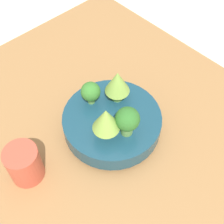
% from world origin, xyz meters
% --- Properties ---
extents(ground_plane, '(6.00, 6.00, 0.00)m').
position_xyz_m(ground_plane, '(0.00, 0.00, 0.00)').
color(ground_plane, beige).
extents(table, '(1.02, 0.88, 0.03)m').
position_xyz_m(table, '(0.00, 0.00, 0.02)').
color(table, '#9E7042').
rests_on(table, ground_plane).
extents(bowl, '(0.26, 0.26, 0.06)m').
position_xyz_m(bowl, '(-0.01, -0.01, 0.07)').
color(bowl, navy).
rests_on(bowl, table).
extents(romanesco_piece_far, '(0.07, 0.07, 0.10)m').
position_xyz_m(romanesco_piece_far, '(-0.04, 0.04, 0.16)').
color(romanesco_piece_far, '#609347').
rests_on(romanesco_piece_far, bowl).
extents(broccoli_floret_right, '(0.05, 0.05, 0.07)m').
position_xyz_m(broccoli_floret_right, '(0.07, -0.01, 0.14)').
color(broccoli_floret_right, '#6BA34C').
rests_on(broccoli_floret_right, bowl).
extents(broccoli_floret_left, '(0.06, 0.06, 0.09)m').
position_xyz_m(broccoli_floret_left, '(-0.07, -0.01, 0.15)').
color(broccoli_floret_left, '#609347').
rests_on(broccoli_floret_left, bowl).
extents(romanesco_piece_near, '(0.07, 0.07, 0.10)m').
position_xyz_m(romanesco_piece_near, '(0.03, -0.06, 0.16)').
color(romanesco_piece_near, '#6BA34C').
rests_on(romanesco_piece_near, bowl).
extents(cup, '(0.08, 0.08, 0.10)m').
position_xyz_m(cup, '(0.04, 0.23, 0.08)').
color(cup, '#C64C38').
rests_on(cup, table).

